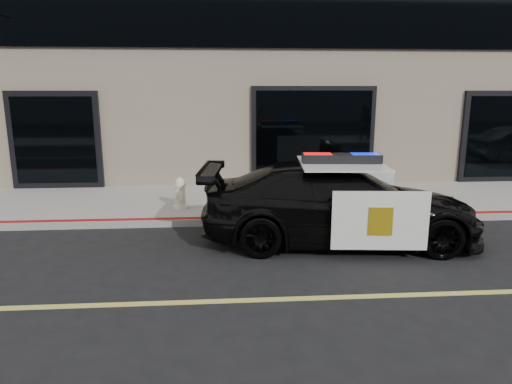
{
  "coord_description": "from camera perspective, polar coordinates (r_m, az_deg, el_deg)",
  "views": [
    {
      "loc": [
        -3.53,
        -5.64,
        2.76
      ],
      "look_at": [
        -2.95,
        2.2,
        1.0
      ],
      "focal_mm": 32.0,
      "sensor_mm": 36.0,
      "label": 1
    }
  ],
  "objects": [
    {
      "name": "ground",
      "position": [
        7.21,
        26.06,
        -11.27
      ],
      "size": [
        120.0,
        120.0,
        0.0
      ],
      "primitive_type": "plane",
      "color": "black",
      "rests_on": "ground"
    },
    {
      "name": "sidewalk_n",
      "position": [
        11.76,
        13.36,
        -0.93
      ],
      "size": [
        60.0,
        3.5,
        0.15
      ],
      "primitive_type": "cube",
      "color": "gray",
      "rests_on": "ground"
    },
    {
      "name": "police_car",
      "position": [
        8.49,
        10.41,
        -1.37
      ],
      "size": [
        2.98,
        5.42,
        1.65
      ],
      "color": "black",
      "rests_on": "ground"
    },
    {
      "name": "fire_hydrant",
      "position": [
        10.35,
        -9.47,
        -0.24
      ],
      "size": [
        0.33,
        0.45,
        0.72
      ],
      "color": "#EFEDBD",
      "rests_on": "sidewalk_n"
    }
  ]
}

